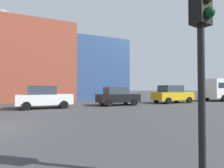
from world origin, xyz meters
TOP-DOWN VIEW (x-y plane):
  - parked_car_2 at (2.91, 6.79)m, footprint 4.10×2.01m
  - parked_car_3 at (9.29, 6.79)m, footprint 3.91×1.92m
  - parked_car_4 at (15.83, 6.79)m, footprint 4.38×2.15m
  - traffic_light_near_right at (4.74, -6.15)m, footprint 0.40×0.39m

SIDE VIEW (x-z plane):
  - parked_car_3 at x=9.29m, z-range 0.00..1.69m
  - parked_car_2 at x=2.91m, z-range 0.00..1.77m
  - parked_car_4 at x=15.83m, z-range -0.01..1.89m
  - traffic_light_near_right at x=4.74m, z-range 0.85..4.43m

